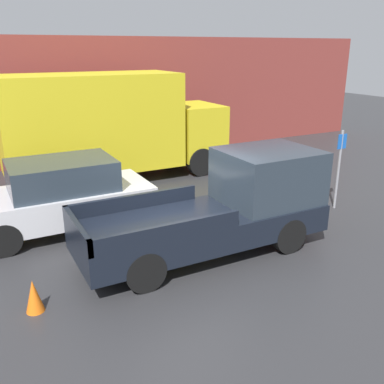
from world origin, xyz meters
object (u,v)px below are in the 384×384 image
parking_sign (339,165)px  delivery_truck (109,125)px  traffic_cone (34,296)px  car (60,196)px  pickup_truck (227,206)px

parking_sign → delivery_truck: bearing=129.7°
parking_sign → traffic_cone: 8.40m
parking_sign → car: bearing=163.8°
pickup_truck → traffic_cone: pickup_truck is taller
traffic_cone → parking_sign: bearing=8.7°
car → traffic_cone: car is taller
delivery_truck → parking_sign: (4.67, -5.62, -0.62)m
pickup_truck → parking_sign: parking_sign is taller
delivery_truck → traffic_cone: delivery_truck is taller
car → delivery_truck: (2.40, 3.57, 0.99)m
traffic_cone → pickup_truck: bearing=7.9°
parking_sign → pickup_truck: bearing=-170.5°
car → parking_sign: 7.37m
pickup_truck → car: 4.09m
pickup_truck → delivery_truck: 6.39m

